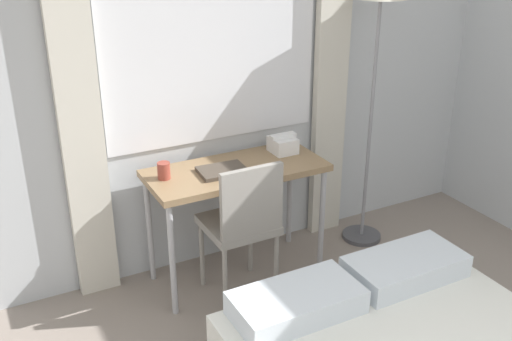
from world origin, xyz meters
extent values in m
cube|color=silver|center=(0.00, 3.15, 1.35)|extent=(5.57, 0.05, 2.70)
cube|color=white|center=(0.21, 3.11, 1.60)|extent=(1.40, 0.01, 1.50)
cube|color=beige|center=(-0.63, 3.07, 1.30)|extent=(0.24, 0.06, 2.60)
cube|color=beige|center=(1.05, 3.07, 1.30)|extent=(0.24, 0.06, 2.60)
cube|color=#937551|center=(0.21, 2.82, 0.74)|extent=(1.10, 0.49, 0.04)
cylinder|color=#B2B2B7|center=(-0.29, 2.62, 0.36)|extent=(0.04, 0.04, 0.72)
cylinder|color=#B2B2B7|center=(0.72, 2.62, 0.36)|extent=(0.04, 0.04, 0.72)
cylinder|color=#B2B2B7|center=(-0.29, 3.02, 0.36)|extent=(0.04, 0.04, 0.72)
cylinder|color=#B2B2B7|center=(0.72, 3.02, 0.36)|extent=(0.04, 0.04, 0.72)
cube|color=gray|center=(0.14, 2.64, 0.47)|extent=(0.40, 0.40, 0.05)
cube|color=gray|center=(0.14, 2.46, 0.70)|extent=(0.38, 0.04, 0.41)
cylinder|color=gray|center=(-0.03, 2.47, 0.22)|extent=(0.03, 0.03, 0.45)
cylinder|color=gray|center=(0.31, 2.47, 0.22)|extent=(0.03, 0.03, 0.45)
cylinder|color=gray|center=(-0.04, 2.81, 0.22)|extent=(0.03, 0.03, 0.45)
cylinder|color=gray|center=(0.30, 2.81, 0.22)|extent=(0.03, 0.03, 0.45)
cube|color=silver|center=(0.01, 1.77, 0.51)|extent=(0.61, 0.32, 0.12)
cube|color=silver|center=(0.67, 1.77, 0.51)|extent=(0.61, 0.32, 0.12)
cylinder|color=#4C4C51|center=(1.22, 2.82, 0.01)|extent=(0.28, 0.28, 0.03)
cylinder|color=gray|center=(1.22, 2.82, 0.86)|extent=(0.02, 0.02, 1.67)
cube|color=white|center=(0.59, 2.90, 0.81)|extent=(0.15, 0.17, 0.10)
cube|color=white|center=(0.59, 2.90, 0.87)|extent=(0.17, 0.06, 0.02)
cube|color=#4C4238|center=(0.11, 2.79, 0.77)|extent=(0.29, 0.22, 0.02)
cube|color=white|center=(0.11, 2.79, 0.78)|extent=(0.27, 0.21, 0.01)
cylinder|color=#993F33|center=(-0.23, 2.87, 0.81)|extent=(0.07, 0.07, 0.10)
camera|label=1|loc=(-1.23, -0.18, 2.20)|focal=42.00mm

